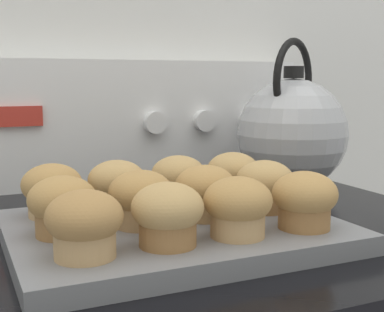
# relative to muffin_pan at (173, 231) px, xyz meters

# --- Properties ---
(wall_back) EXTENTS (8.00, 0.05, 2.40)m
(wall_back) POSITION_rel_muffin_pan_xyz_m (0.03, 0.41, 0.29)
(wall_back) COLOR silver
(wall_back) RESTS_ON ground_plane
(control_panel) EXTENTS (0.72, 0.07, 0.22)m
(control_panel) POSITION_rel_muffin_pan_xyz_m (0.03, 0.36, 0.10)
(control_panel) COLOR white
(control_panel) RESTS_ON stove_range
(muffin_pan) EXTENTS (0.37, 0.29, 0.02)m
(muffin_pan) POSITION_rel_muffin_pan_xyz_m (0.00, 0.00, 0.00)
(muffin_pan) COLOR slate
(muffin_pan) RESTS_ON stove_range
(muffin_r0_c0) EXTENTS (0.07, 0.07, 0.06)m
(muffin_r0_c0) POSITION_rel_muffin_pan_xyz_m (-0.12, -0.08, 0.04)
(muffin_r0_c0) COLOR tan
(muffin_r0_c0) RESTS_ON muffin_pan
(muffin_r0_c1) EXTENTS (0.07, 0.07, 0.06)m
(muffin_r0_c1) POSITION_rel_muffin_pan_xyz_m (-0.04, -0.08, 0.04)
(muffin_r0_c1) COLOR olive
(muffin_r0_c1) RESTS_ON muffin_pan
(muffin_r0_c2) EXTENTS (0.07, 0.07, 0.06)m
(muffin_r0_c2) POSITION_rel_muffin_pan_xyz_m (0.04, -0.08, 0.04)
(muffin_r0_c2) COLOR tan
(muffin_r0_c2) RESTS_ON muffin_pan
(muffin_r0_c3) EXTENTS (0.07, 0.07, 0.06)m
(muffin_r0_c3) POSITION_rel_muffin_pan_xyz_m (0.12, -0.08, 0.04)
(muffin_r0_c3) COLOR olive
(muffin_r0_c3) RESTS_ON muffin_pan
(muffin_r1_c0) EXTENTS (0.07, 0.07, 0.06)m
(muffin_r1_c0) POSITION_rel_muffin_pan_xyz_m (-0.13, -0.00, 0.04)
(muffin_r1_c0) COLOR olive
(muffin_r1_c0) RESTS_ON muffin_pan
(muffin_r1_c1) EXTENTS (0.07, 0.07, 0.06)m
(muffin_r1_c1) POSITION_rel_muffin_pan_xyz_m (-0.04, -0.00, 0.04)
(muffin_r1_c1) COLOR tan
(muffin_r1_c1) RESTS_ON muffin_pan
(muffin_r1_c2) EXTENTS (0.07, 0.07, 0.06)m
(muffin_r1_c2) POSITION_rel_muffin_pan_xyz_m (0.04, -0.00, 0.04)
(muffin_r1_c2) COLOR tan
(muffin_r1_c2) RESTS_ON muffin_pan
(muffin_r1_c3) EXTENTS (0.07, 0.07, 0.06)m
(muffin_r1_c3) POSITION_rel_muffin_pan_xyz_m (0.12, 0.00, 0.04)
(muffin_r1_c3) COLOR olive
(muffin_r1_c3) RESTS_ON muffin_pan
(muffin_r2_c0) EXTENTS (0.07, 0.07, 0.06)m
(muffin_r2_c0) POSITION_rel_muffin_pan_xyz_m (-0.12, 0.08, 0.04)
(muffin_r2_c0) COLOR tan
(muffin_r2_c0) RESTS_ON muffin_pan
(muffin_r2_c1) EXTENTS (0.07, 0.07, 0.06)m
(muffin_r2_c1) POSITION_rel_muffin_pan_xyz_m (-0.04, 0.08, 0.04)
(muffin_r2_c1) COLOR #A37A4C
(muffin_r2_c1) RESTS_ON muffin_pan
(muffin_r2_c2) EXTENTS (0.07, 0.07, 0.06)m
(muffin_r2_c2) POSITION_rel_muffin_pan_xyz_m (0.04, 0.08, 0.04)
(muffin_r2_c2) COLOR tan
(muffin_r2_c2) RESTS_ON muffin_pan
(muffin_r2_c3) EXTENTS (0.07, 0.07, 0.06)m
(muffin_r2_c3) POSITION_rel_muffin_pan_xyz_m (0.12, 0.08, 0.04)
(muffin_r2_c3) COLOR olive
(muffin_r2_c3) RESTS_ON muffin_pan
(tea_kettle) EXTENTS (0.21, 0.19, 0.25)m
(tea_kettle) POSITION_rel_muffin_pan_xyz_m (0.30, 0.19, 0.09)
(tea_kettle) COLOR #ADAFB5
(tea_kettle) RESTS_ON stove_range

